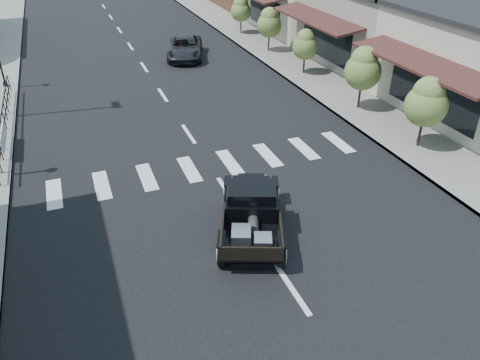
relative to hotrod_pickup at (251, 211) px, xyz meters
name	(u,v)px	position (x,y,z in m)	size (l,w,h in m)	color
ground	(249,225)	(0.05, 0.32, -0.75)	(120.00, 120.00, 0.00)	black
road	(151,78)	(0.05, 15.32, -0.74)	(14.00, 80.00, 0.02)	black
road_markings	(172,109)	(0.05, 10.32, -0.75)	(12.00, 60.00, 0.06)	silver
sidewalk_right	(286,61)	(8.55, 15.32, -0.67)	(3.00, 80.00, 0.15)	gray
storefront_mid	(399,23)	(15.05, 13.32, 1.50)	(10.00, 9.00, 4.50)	gray
railing	(4,118)	(-7.25, 10.32, -0.10)	(0.08, 10.00, 1.00)	black
banner	(5,142)	(-7.17, 8.32, -0.30)	(0.04, 2.20, 0.60)	silver
small_tree_a	(424,114)	(8.35, 2.71, 0.78)	(1.65, 1.65, 2.75)	#5E7335
small_tree_b	(362,79)	(8.35, 7.03, 0.81)	(1.69, 1.69, 2.81)	#5E7335
small_tree_c	(305,52)	(8.35, 12.64, 0.59)	(1.42, 1.42, 2.37)	#5E7335
small_tree_d	(269,30)	(8.35, 17.59, 0.72)	(1.57, 1.57, 2.62)	#5E7335
small_tree_e	(241,16)	(8.35, 22.71, 0.63)	(1.47, 1.47, 2.45)	#5E7335
hotrod_pickup	(251,211)	(0.00, 0.00, 0.00)	(2.01, 4.30, 1.49)	black
second_car	(185,48)	(2.91, 18.37, -0.12)	(2.09, 4.53, 1.26)	black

